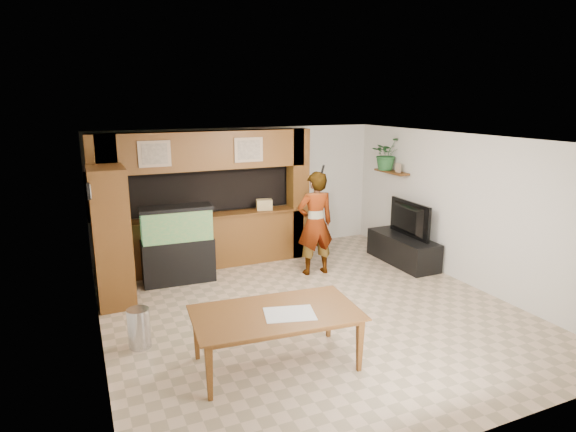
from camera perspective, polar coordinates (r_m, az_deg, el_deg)
name	(u,v)px	position (r m, az deg, el deg)	size (l,w,h in m)	color
floor	(309,308)	(7.61, 2.46, -10.87)	(6.50, 6.50, 0.00)	tan
ceiling	(311,140)	(6.94, 2.69, 9.04)	(6.50, 6.50, 0.00)	white
wall_back	(240,191)	(10.11, -5.65, 3.01)	(6.00, 6.00, 0.00)	silver
wall_left	(94,253)	(6.47, -22.06, -4.07)	(6.50, 6.50, 0.00)	silver
wall_right	(464,209)	(8.88, 20.18, 0.75)	(6.50, 6.50, 0.00)	silver
partition	(203,199)	(9.27, -10.03, 1.98)	(4.20, 0.99, 2.60)	brown
wall_clock	(89,192)	(7.30, -22.53, 2.70)	(0.05, 0.25, 0.25)	black
wall_shelf	(391,172)	(10.18, 12.17, 5.14)	(0.25, 0.90, 0.04)	brown
pantry_cabinet	(111,237)	(7.95, -20.21, -2.31)	(0.54, 0.89, 2.17)	brown
trash_can	(139,328)	(6.70, -17.25, -12.58)	(0.29, 0.29, 0.53)	#B2B2B7
aquarium	(178,245)	(8.64, -12.94, -3.42)	(1.24, 0.46, 1.37)	black
tv_stand	(403,250)	(9.78, 13.45, -3.89)	(0.60, 1.63, 0.54)	black
television	(405,219)	(9.61, 13.65, -0.39)	(1.19, 0.16, 0.69)	black
photo_frame	(398,168)	(9.99, 12.94, 5.59)	(0.03, 0.14, 0.18)	tan
potted_plant	(386,154)	(10.27, 11.54, 7.24)	(0.60, 0.52, 0.67)	#255D2C
person	(315,223)	(8.77, 3.24, -0.88)	(0.70, 0.46, 1.91)	tan
microphone	(323,170)	(8.46, 4.13, 5.51)	(0.04, 0.04, 0.18)	black
dining_table	(277,340)	(5.96, -1.30, -14.47)	(1.98, 1.10, 0.70)	brown
newspaper_a	(290,314)	(5.78, 0.18, -11.51)	(0.58, 0.43, 0.01)	silver
counter_box	(264,205)	(9.47, -2.84, 1.37)	(0.30, 0.20, 0.20)	tan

